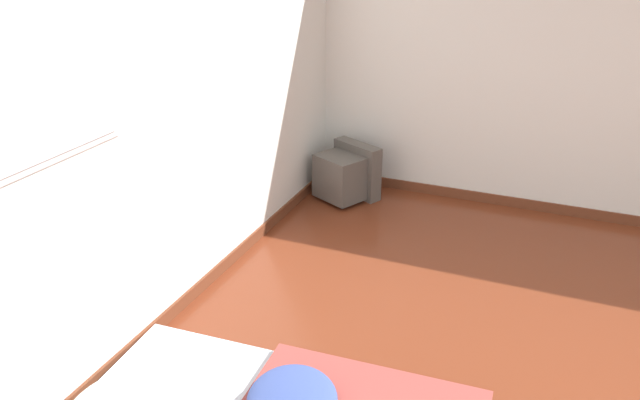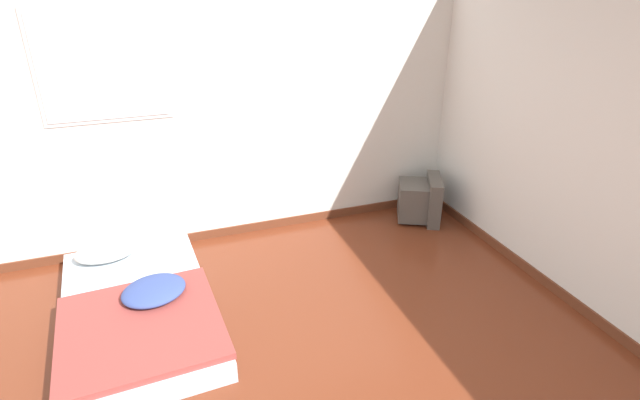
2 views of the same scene
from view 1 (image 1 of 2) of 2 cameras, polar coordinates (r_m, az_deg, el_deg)
wall_back at (r=3.45m, az=-18.09°, el=5.70°), size 8.05×0.08×2.60m
crt_tv at (r=5.62m, az=2.46°, el=2.40°), size 0.59×0.60×0.49m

